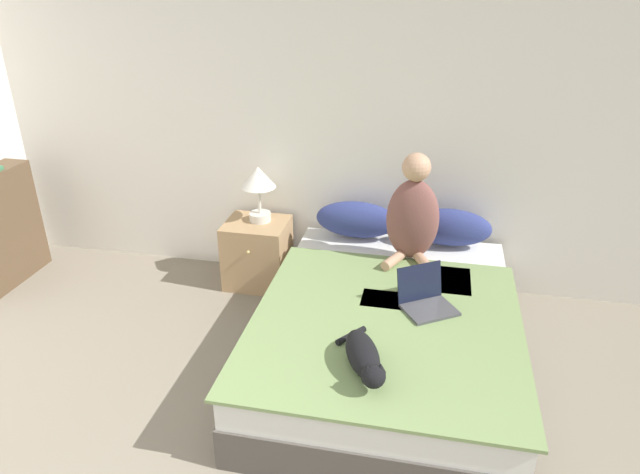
{
  "coord_description": "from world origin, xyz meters",
  "views": [
    {
      "loc": [
        0.92,
        -0.79,
        2.35
      ],
      "look_at": [
        0.26,
        2.37,
        0.8
      ],
      "focal_mm": 32.0,
      "sensor_mm": 36.0,
      "label": 1
    }
  ],
  "objects_px": {
    "pillow_far": "(449,227)",
    "nightstand": "(258,253)",
    "person_sitting": "(413,215)",
    "bed": "(387,335)",
    "pillow_near": "(357,220)",
    "laptop_open": "(426,300)",
    "table_lamp": "(259,183)",
    "cat_tabby": "(364,357)"
  },
  "relations": [
    {
      "from": "bed",
      "to": "pillow_far",
      "type": "xyz_separation_m",
      "value": [
        0.34,
        0.92,
        0.37
      ]
    },
    {
      "from": "person_sitting",
      "to": "laptop_open",
      "type": "relative_size",
      "value": 1.91
    },
    {
      "from": "bed",
      "to": "laptop_open",
      "type": "distance_m",
      "value": 0.36
    },
    {
      "from": "pillow_near",
      "to": "cat_tabby",
      "type": "distance_m",
      "value": 1.61
    },
    {
      "from": "pillow_near",
      "to": "pillow_far",
      "type": "distance_m",
      "value": 0.69
    },
    {
      "from": "pillow_near",
      "to": "cat_tabby",
      "type": "relative_size",
      "value": 1.07
    },
    {
      "from": "laptop_open",
      "to": "table_lamp",
      "type": "height_order",
      "value": "table_lamp"
    },
    {
      "from": "pillow_near",
      "to": "table_lamp",
      "type": "height_order",
      "value": "table_lamp"
    },
    {
      "from": "pillow_far",
      "to": "nightstand",
      "type": "distance_m",
      "value": 1.5
    },
    {
      "from": "person_sitting",
      "to": "table_lamp",
      "type": "height_order",
      "value": "person_sitting"
    },
    {
      "from": "pillow_near",
      "to": "bed",
      "type": "bearing_deg",
      "value": -69.43
    },
    {
      "from": "pillow_far",
      "to": "laptop_open",
      "type": "distance_m",
      "value": 0.92
    },
    {
      "from": "bed",
      "to": "cat_tabby",
      "type": "height_order",
      "value": "cat_tabby"
    },
    {
      "from": "pillow_far",
      "to": "cat_tabby",
      "type": "bearing_deg",
      "value": -104.57
    },
    {
      "from": "pillow_far",
      "to": "person_sitting",
      "type": "height_order",
      "value": "person_sitting"
    },
    {
      "from": "bed",
      "to": "pillow_far",
      "type": "bearing_deg",
      "value": 69.46
    },
    {
      "from": "pillow_far",
      "to": "laptop_open",
      "type": "xyz_separation_m",
      "value": [
        -0.12,
        -0.91,
        -0.09
      ]
    },
    {
      "from": "bed",
      "to": "laptop_open",
      "type": "bearing_deg",
      "value": 2.17
    },
    {
      "from": "cat_tabby",
      "to": "nightstand",
      "type": "height_order",
      "value": "cat_tabby"
    },
    {
      "from": "cat_tabby",
      "to": "nightstand",
      "type": "distance_m",
      "value": 1.86
    },
    {
      "from": "pillow_far",
      "to": "cat_tabby",
      "type": "height_order",
      "value": "pillow_far"
    },
    {
      "from": "cat_tabby",
      "to": "laptop_open",
      "type": "height_order",
      "value": "laptop_open"
    },
    {
      "from": "pillow_far",
      "to": "table_lamp",
      "type": "bearing_deg",
      "value": -178.68
    },
    {
      "from": "table_lamp",
      "to": "cat_tabby",
      "type": "bearing_deg",
      "value": -56.37
    },
    {
      "from": "bed",
      "to": "laptop_open",
      "type": "xyz_separation_m",
      "value": [
        0.22,
        0.01,
        0.28
      ]
    },
    {
      "from": "pillow_near",
      "to": "pillow_far",
      "type": "xyz_separation_m",
      "value": [
        0.69,
        0.0,
        0.0
      ]
    },
    {
      "from": "pillow_far",
      "to": "nightstand",
      "type": "height_order",
      "value": "pillow_far"
    },
    {
      "from": "bed",
      "to": "cat_tabby",
      "type": "xyz_separation_m",
      "value": [
        -0.07,
        -0.67,
        0.31
      ]
    },
    {
      "from": "pillow_near",
      "to": "nightstand",
      "type": "relative_size",
      "value": 1.17
    },
    {
      "from": "bed",
      "to": "person_sitting",
      "type": "xyz_separation_m",
      "value": [
        0.08,
        0.65,
        0.56
      ]
    },
    {
      "from": "laptop_open",
      "to": "person_sitting",
      "type": "bearing_deg",
      "value": 68.95
    },
    {
      "from": "pillow_near",
      "to": "laptop_open",
      "type": "bearing_deg",
      "value": -58.15
    },
    {
      "from": "cat_tabby",
      "to": "person_sitting",
      "type": "bearing_deg",
      "value": 151.26
    },
    {
      "from": "laptop_open",
      "to": "table_lamp",
      "type": "bearing_deg",
      "value": 113.33
    },
    {
      "from": "bed",
      "to": "cat_tabby",
      "type": "distance_m",
      "value": 0.74
    },
    {
      "from": "pillow_far",
      "to": "person_sitting",
      "type": "distance_m",
      "value": 0.42
    },
    {
      "from": "laptop_open",
      "to": "pillow_far",
      "type": "bearing_deg",
      "value": 49.18
    },
    {
      "from": "bed",
      "to": "person_sitting",
      "type": "relative_size",
      "value": 2.73
    },
    {
      "from": "person_sitting",
      "to": "cat_tabby",
      "type": "height_order",
      "value": "person_sitting"
    },
    {
      "from": "bed",
      "to": "pillow_near",
      "type": "distance_m",
      "value": 1.05
    },
    {
      "from": "bed",
      "to": "table_lamp",
      "type": "distance_m",
      "value": 1.54
    },
    {
      "from": "laptop_open",
      "to": "nightstand",
      "type": "bearing_deg",
      "value": 115.11
    }
  ]
}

